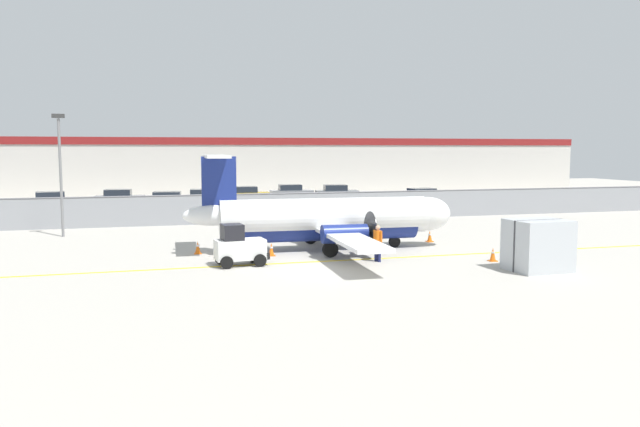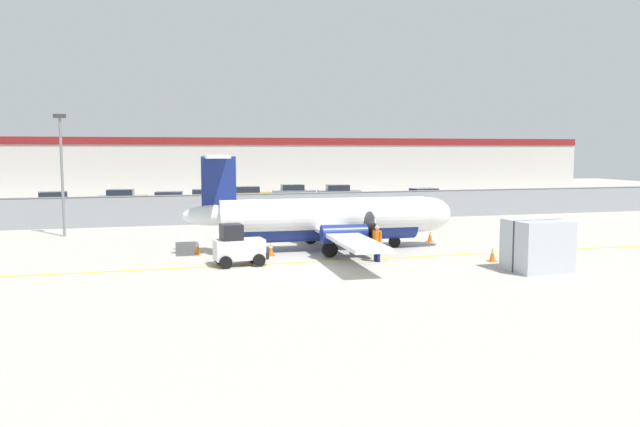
% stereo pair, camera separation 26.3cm
% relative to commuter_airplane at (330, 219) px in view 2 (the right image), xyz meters
% --- Properties ---
extents(ground_plane, '(140.00, 140.00, 0.01)m').
position_rel_commuter_airplane_xyz_m(ground_plane, '(-1.41, -3.17, -1.60)').
color(ground_plane, '#ADA89E').
extents(perimeter_fence, '(98.00, 0.10, 2.10)m').
position_rel_commuter_airplane_xyz_m(perimeter_fence, '(-1.41, 12.83, -0.49)').
color(perimeter_fence, gray).
rests_on(perimeter_fence, ground).
extents(parking_lot_strip, '(98.00, 17.00, 0.12)m').
position_rel_commuter_airplane_xyz_m(parking_lot_strip, '(-1.41, 24.33, -1.54)').
color(parking_lot_strip, '#38383A').
rests_on(parking_lot_strip, ground).
extents(background_building, '(91.00, 8.10, 6.50)m').
position_rel_commuter_airplane_xyz_m(background_building, '(-1.41, 42.82, 1.66)').
color(background_building, beige).
rests_on(background_building, ground).
extents(commuter_airplane, '(14.18, 16.05, 4.92)m').
position_rel_commuter_airplane_xyz_m(commuter_airplane, '(0.00, 0.00, 0.00)').
color(commuter_airplane, white).
rests_on(commuter_airplane, ground).
extents(baggage_tug, '(2.42, 1.57, 1.88)m').
position_rel_commuter_airplane_xyz_m(baggage_tug, '(-5.18, -3.16, -0.75)').
color(baggage_tug, silver).
rests_on(baggage_tug, ground).
extents(ground_crew_worker, '(0.45, 0.53, 1.70)m').
position_rel_commuter_airplane_xyz_m(ground_crew_worker, '(1.16, -3.91, -0.65)').
color(ground_crew_worker, '#191E4C').
rests_on(ground_crew_worker, ground).
extents(cargo_container, '(2.51, 2.13, 2.20)m').
position_rel_commuter_airplane_xyz_m(cargo_container, '(7.03, -7.75, -0.50)').
color(cargo_container, '#B7BCC1').
rests_on(cargo_container, ground).
extents(traffic_cone_near_left, '(0.36, 0.36, 0.64)m').
position_rel_commuter_airplane_xyz_m(traffic_cone_near_left, '(-6.72, 0.53, -1.29)').
color(traffic_cone_near_left, orange).
rests_on(traffic_cone_near_left, ground).
extents(traffic_cone_near_right, '(0.36, 0.36, 0.64)m').
position_rel_commuter_airplane_xyz_m(traffic_cone_near_right, '(6.22, 1.15, -1.29)').
color(traffic_cone_near_right, orange).
rests_on(traffic_cone_near_right, ground).
extents(traffic_cone_far_left, '(0.36, 0.36, 0.64)m').
position_rel_commuter_airplane_xyz_m(traffic_cone_far_left, '(-3.30, -1.04, -1.29)').
color(traffic_cone_far_left, orange).
rests_on(traffic_cone_far_left, ground).
extents(traffic_cone_far_right, '(0.36, 0.36, 0.64)m').
position_rel_commuter_airplane_xyz_m(traffic_cone_far_right, '(6.37, -5.26, -1.29)').
color(traffic_cone_far_right, orange).
rests_on(traffic_cone_far_right, ground).
extents(parked_car_0, '(4.39, 2.44, 1.58)m').
position_rel_commuter_airplane_xyz_m(parked_car_0, '(-16.94, 24.84, -0.71)').
color(parked_car_0, red).
rests_on(parked_car_0, parking_lot_strip).
extents(parked_car_1, '(4.33, 2.28, 1.58)m').
position_rel_commuter_airplane_xyz_m(parked_car_1, '(-11.44, 26.53, -0.71)').
color(parked_car_1, slate).
rests_on(parked_car_1, parking_lot_strip).
extents(parked_car_2, '(4.38, 2.40, 1.58)m').
position_rel_commuter_airplane_xyz_m(parked_car_2, '(-7.60, 22.41, -0.71)').
color(parked_car_2, silver).
rests_on(parked_car_2, parking_lot_strip).
extents(parked_car_3, '(4.34, 2.30, 1.58)m').
position_rel_commuter_airplane_xyz_m(parked_car_3, '(-4.46, 24.78, -0.71)').
color(parked_car_3, silver).
rests_on(parked_car_3, parking_lot_strip).
extents(parked_car_4, '(4.30, 2.22, 1.58)m').
position_rel_commuter_airplane_xyz_m(parked_car_4, '(-0.00, 27.90, -0.71)').
color(parked_car_4, '#B28C19').
rests_on(parked_car_4, parking_lot_strip).
extents(parked_car_5, '(4.31, 2.23, 1.58)m').
position_rel_commuter_airplane_xyz_m(parked_car_5, '(4.81, 29.90, -0.71)').
color(parked_car_5, gray).
rests_on(parked_car_5, parking_lot_strip).
extents(parked_car_6, '(4.38, 2.41, 1.58)m').
position_rel_commuter_airplane_xyz_m(parked_car_6, '(9.05, 28.30, -0.71)').
color(parked_car_6, slate).
rests_on(parked_car_6, parking_lot_strip).
extents(parked_car_7, '(4.39, 2.43, 1.58)m').
position_rel_commuter_airplane_xyz_m(parked_car_7, '(14.69, 20.83, -0.71)').
color(parked_car_7, navy).
rests_on(parked_car_7, parking_lot_strip).
extents(apron_light_pole, '(0.70, 0.30, 7.27)m').
position_rel_commuter_airplane_xyz_m(apron_light_pole, '(-13.99, 8.97, 2.70)').
color(apron_light_pole, slate).
rests_on(apron_light_pole, ground).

